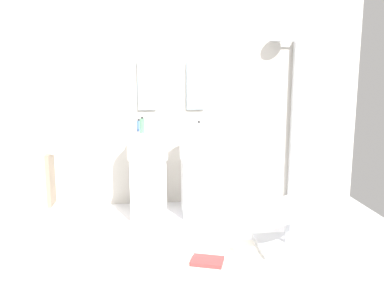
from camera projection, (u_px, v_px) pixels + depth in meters
name	position (u px, v px, depth m)	size (l,w,h in m)	color
ground_plane	(182.00, 260.00, 3.70)	(4.80, 3.60, 0.04)	silver
rear_partition	(171.00, 101.00, 5.08)	(4.80, 0.10, 2.60)	beige
pedestal_sink_left	(148.00, 172.00, 4.67)	(0.46, 0.46, 1.10)	white
pedestal_sink_right	(200.00, 171.00, 4.73)	(0.46, 0.46, 1.10)	white
vanity_mirror_left	(147.00, 86.00, 4.94)	(0.22, 0.03, 0.58)	#8C9EA8
vanity_mirror_right	(195.00, 86.00, 5.00)	(0.22, 0.03, 0.58)	#8C9EA8
shower_column	(296.00, 118.00, 5.15)	(0.49, 0.24, 2.05)	#B7BABF
lounge_chair	(288.00, 214.00, 3.83)	(1.10, 1.10, 0.65)	#B7BABF
towel_rack	(48.00, 182.00, 3.89)	(0.37, 0.22, 0.95)	#B7BABF
area_rug	(224.00, 259.00, 3.66)	(1.12, 0.75, 0.01)	white
magazine_red	(207.00, 261.00, 3.58)	(0.28, 0.20, 0.03)	#B73838
coffee_mug	(239.00, 249.00, 3.76)	(0.08, 0.08, 0.09)	white
soap_bottle_blue	(139.00, 125.00, 4.64)	(0.05, 0.05, 0.13)	#4C72B7
soap_bottle_grey	(199.00, 127.00, 4.50)	(0.04, 0.04, 0.13)	#99999E
soap_bottle_green	(142.00, 126.00, 4.45)	(0.05, 0.05, 0.18)	#59996B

